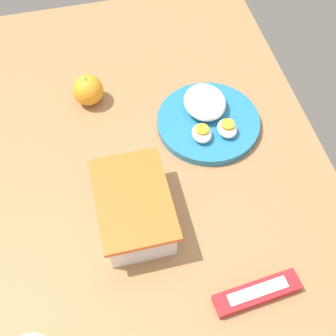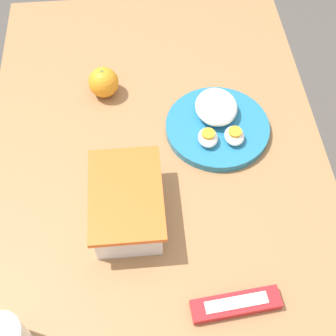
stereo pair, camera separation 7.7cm
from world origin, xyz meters
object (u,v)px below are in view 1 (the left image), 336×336
object	(u,v)px
food_container	(134,209)
orange_fruit	(88,90)
candy_bar	(257,293)
rice_plate	(208,117)

from	to	relation	value
food_container	orange_fruit	distance (m)	0.32
food_container	candy_bar	bearing A→B (deg)	-138.33
food_container	orange_fruit	xyz separation A→B (m)	(0.32, 0.04, -0.00)
food_container	candy_bar	size ratio (longest dim) A/B	1.27
orange_fruit	rice_plate	xyz separation A→B (m)	(-0.13, -0.24, -0.02)
rice_plate	orange_fruit	bearing A→B (deg)	62.49
orange_fruit	rice_plate	distance (m)	0.27
food_container	candy_bar	world-z (taller)	food_container
orange_fruit	food_container	bearing A→B (deg)	-172.74
orange_fruit	candy_bar	size ratio (longest dim) A/B	0.44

